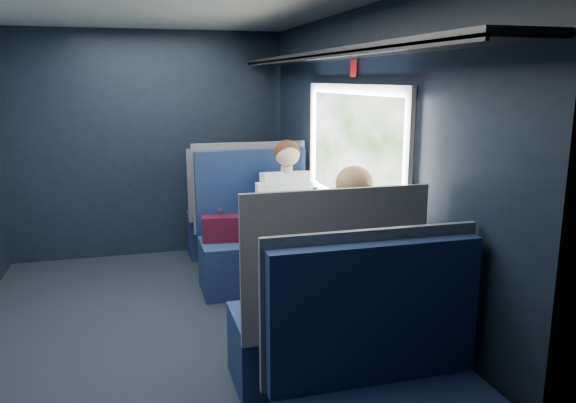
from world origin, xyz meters
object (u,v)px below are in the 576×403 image
object	(u,v)px
laptop	(335,219)
cup	(311,207)
seat_row_front	(237,217)
bottle_small	(315,204)
table	(305,238)
man	(289,210)
seat_bay_far	(319,320)
seat_bay_near	(255,240)
woman	(349,258)

from	to	relation	value
laptop	cup	world-z (taller)	laptop
seat_row_front	bottle_small	world-z (taller)	seat_row_front
table	laptop	distance (m)	0.26
table	man	world-z (taller)	man
seat_row_front	cup	xyz separation A→B (m)	(0.37, -1.36, 0.38)
table	seat_bay_far	distance (m)	0.93
seat_bay_near	woman	distance (m)	1.63
table	laptop	world-z (taller)	laptop
seat_bay_far	man	bearing A→B (deg)	80.97
laptop	bottle_small	distance (m)	0.37
man	cup	bearing A→B (deg)	-65.31
seat_row_front	laptop	bearing A→B (deg)	-78.19
table	seat_bay_far	bearing A→B (deg)	-101.78
table	seat_bay_near	distance (m)	0.93
seat_bay_far	woman	world-z (taller)	woman
seat_row_front	laptop	world-z (taller)	seat_row_front
laptop	seat_bay_near	bearing A→B (deg)	113.16
bottle_small	cup	distance (m)	0.15
seat_bay_near	bottle_small	distance (m)	0.80
seat_bay_far	cup	world-z (taller)	seat_bay_far
seat_bay_far	laptop	size ratio (longest dim) A/B	3.54
table	cup	xyz separation A→B (m)	(0.19, 0.44, 0.13)
woman	seat_row_front	bearing A→B (deg)	95.70
bottle_small	cup	world-z (taller)	bottle_small
table	cup	world-z (taller)	cup
bottle_small	cup	xyz separation A→B (m)	(0.01, 0.14, -0.06)
table	woman	world-z (taller)	woman
cup	man	bearing A→B (deg)	114.69
laptop	bottle_small	xyz separation A→B (m)	(-0.03, 0.37, 0.04)
seat_bay_far	laptop	world-z (taller)	seat_bay_far
seat_row_front	seat_bay_near	bearing A→B (deg)	-90.69
table	bottle_small	size ratio (longest dim) A/B	4.10
seat_bay_far	man	distance (m)	1.62
seat_bay_far	bottle_small	xyz separation A→B (m)	(0.36, 1.18, 0.43)
seat_bay_far	bottle_small	size ratio (longest dim) A/B	5.17
seat_bay_near	seat_row_front	size ratio (longest dim) A/B	1.09
cup	seat_bay_near	bearing A→B (deg)	131.33
woman	seat_bay_far	bearing A→B (deg)	-146.18
laptop	cup	bearing A→B (deg)	92.23
man	bottle_small	size ratio (longest dim) A/B	5.42
man	woman	distance (m)	1.41
table	woman	distance (m)	0.71
table	bottle_small	world-z (taller)	bottle_small
table	cup	size ratio (longest dim) A/B	10.10
man	laptop	bearing A→B (deg)	-79.68
seat_bay_near	woman	size ratio (longest dim) A/B	0.95
woman	laptop	xyz separation A→B (m)	(0.14, 0.65, 0.08)
man	cup	size ratio (longest dim) A/B	13.35
man	woman	xyz separation A→B (m)	(0.00, -1.41, 0.01)
bottle_small	seat_bay_near	bearing A→B (deg)	122.96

